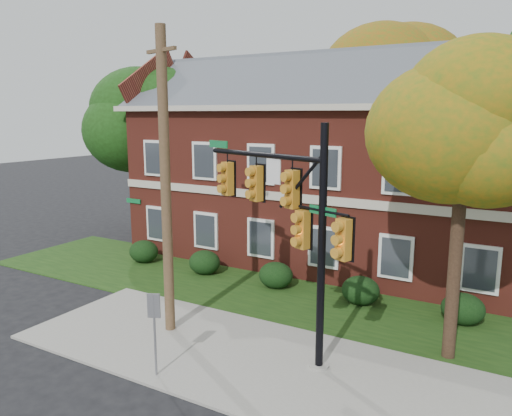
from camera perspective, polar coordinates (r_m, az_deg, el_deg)
The scene contains 15 objects.
ground at distance 14.09m, azimuth -3.55°, elevation -18.48°, with size 120.00×120.00×0.00m, color black.
sidewalk at distance 14.82m, azimuth -1.32°, elevation -16.74°, with size 14.00×5.00×0.08m, color gray.
grass_strip at distance 18.89m, azimuth 6.72°, elevation -10.63°, with size 30.00×6.00×0.04m, color #193811.
apartment_building at distance 23.95m, azimuth 8.26°, elevation 6.08°, with size 18.80×8.80×9.74m.
hedge_far_left at distance 24.04m, azimuth -12.70°, elevation -4.87°, with size 1.40×1.26×1.05m, color black.
hedge_left at distance 21.89m, azimuth -5.90°, elevation -6.20°, with size 1.40×1.26×1.05m, color black.
hedge_center at distance 20.12m, azimuth 2.28°, elevation -7.68°, with size 1.40×1.26×1.05m, color black.
hedge_right at distance 18.85m, azimuth 11.86°, elevation -9.21°, with size 1.40×1.26×1.05m, color black.
hedge_far_right at distance 18.16m, azimuth 22.57°, elevation -10.60°, with size 1.40×1.26×1.05m, color black.
tree_near_right at distance 14.18m, azimuth 23.70°, elevation 9.02°, with size 4.50×4.25×8.58m.
tree_left_rear at distance 28.09m, azimuth -11.60°, elevation 10.10°, with size 5.40×5.10×8.88m.
tree_far_rear at distance 31.00m, azimuth 16.42°, elevation 13.92°, with size 6.84×6.46×11.52m.
traffic_signal at distance 13.77m, azimuth 3.95°, elevation -0.78°, with size 5.65×2.21×6.66m.
utility_pole at distance 15.42m, azimuth -10.30°, elevation 2.73°, with size 1.43×0.53×9.42m.
sign_post at distance 13.50m, azimuth -11.55°, elevation -12.56°, with size 0.32×0.18×2.33m.
Camera 1 is at (6.86, -10.22, 6.86)m, focal length 35.00 mm.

